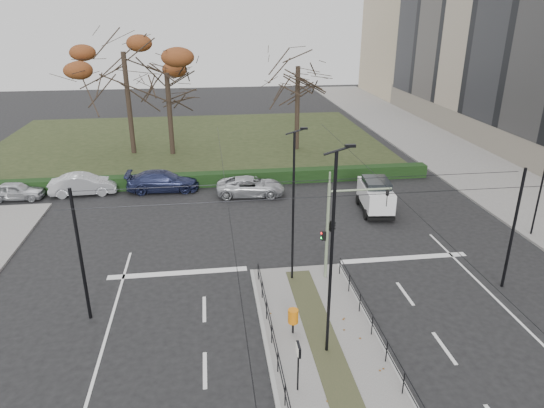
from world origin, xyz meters
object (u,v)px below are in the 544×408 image
Objects in this scene: parked_car_first at (16,191)px; parked_car_third at (163,181)px; litter_bin at (293,317)px; rust_tree at (123,52)px; traffic_light at (333,224)px; streetlamp_median_near at (332,255)px; parked_car_fourth at (251,186)px; bare_tree_center at (298,73)px; info_panel at (298,355)px; parked_car_second at (83,184)px; bare_tree_near at (167,79)px; streetlamp_median_far at (294,206)px; white_van at (375,195)px.

parked_car_first is 10.11m from parked_car_third.
rust_tree is at bearing 108.99° from litter_bin.
traffic_light is 1.32× the size of parked_car_first.
litter_bin is 0.13× the size of streetlamp_median_near.
parked_car_fourth is 14.54m from bare_tree_center.
bare_tree_center is (5.75, 31.44, 5.56)m from info_panel.
parked_car_second is (4.47, 0.43, 0.13)m from parked_car_first.
info_panel is 22.35m from parked_car_third.
litter_bin is 0.11× the size of bare_tree_center.
info_panel is 19.70m from parked_car_fourth.
traffic_light reaches higher than litter_bin.
traffic_light reaches higher than parked_car_third.
traffic_light is 0.51× the size of bare_tree_near.
streetlamp_median_far is at bearing -73.44° from bare_tree_near.
parked_car_third is at bearing 79.46° from parked_car_fourth.
parked_car_fourth is 0.48× the size of bare_tree_center.
rust_tree reaches higher than parked_car_second.
parked_car_fourth is at bearing 89.30° from info_panel.
streetlamp_median_far is 24.99m from bare_tree_near.
info_panel is 0.25× the size of streetlamp_median_far.
streetlamp_median_near is 1.94× the size of white_van.
parked_car_second is at bearing 118.62° from info_panel.
streetlamp_median_near reaches higher than parked_car_third.
litter_bin is 0.15× the size of streetlamp_median_far.
bare_tree_center is (17.48, 9.95, 6.43)m from parked_car_second.
streetlamp_median_far reaches higher than white_van.
streetlamp_median_near is 18.16m from parked_car_fourth.
streetlamp_median_near is at bearing -115.70° from white_van.
bare_tree_center is at bearing 83.62° from traffic_light.
streetlamp_median_near is 1.09× the size of streetlamp_median_far.
litter_bin is 29.43m from bare_tree_center.
parked_car_fourth is (-0.16, 16.49, -0.25)m from litter_bin.
streetlamp_median_far is 1.78× the size of white_van.
parked_car_second is 0.48× the size of bare_tree_near.
streetlamp_median_near is at bearing 51.62° from info_panel.
bare_tree_near is (-7.08, 23.80, 2.86)m from streetlamp_median_far.
traffic_light is 4.45× the size of litter_bin.
streetlamp_median_far is at bearing -170.34° from parked_car_fourth.
traffic_light is 9.73m from white_van.
info_panel is at bearing -79.25° from bare_tree_near.
parked_car_fourth is 0.51× the size of bare_tree_near.
bare_tree_center reaches higher than parked_car_second.
parked_car_third is at bearing 123.05° from traffic_light.
parked_car_fourth is (0.24, 19.67, -0.96)m from info_panel.
streetlamp_median_near is 0.85× the size of bare_tree_near.
streetlamp_median_near is at bearing -48.19° from litter_bin.
streetlamp_median_far is at bearing -100.91° from bare_tree_center.
parked_car_third is at bearing -85.24° from parked_car_first.
parked_car_first is 15.76m from bare_tree_near.
parked_car_third is 13.93m from rust_tree.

